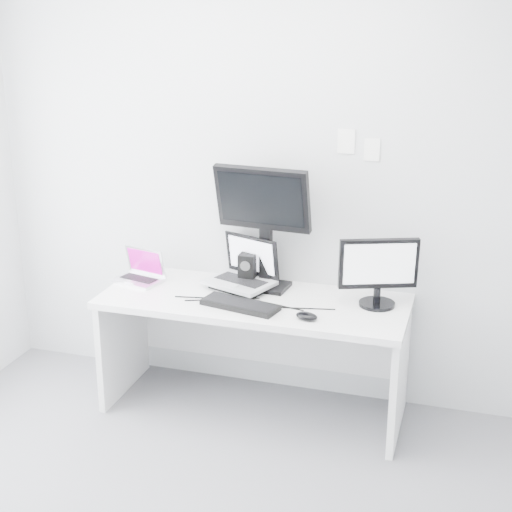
# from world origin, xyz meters

# --- Properties ---
(back_wall) EXTENTS (3.60, 0.00, 3.60)m
(back_wall) POSITION_xyz_m (0.00, 1.60, 1.35)
(back_wall) COLOR #BABCBF
(back_wall) RESTS_ON ground
(desk) EXTENTS (1.80, 0.70, 0.73)m
(desk) POSITION_xyz_m (0.00, 1.25, 0.36)
(desk) COLOR white
(desk) RESTS_ON ground
(macbook) EXTENTS (0.33, 0.28, 0.21)m
(macbook) POSITION_xyz_m (-0.77, 1.30, 0.84)
(macbook) COLOR silver
(macbook) RESTS_ON desk
(speaker) EXTENTS (0.13, 0.13, 0.20)m
(speaker) POSITION_xyz_m (-0.10, 1.45, 0.83)
(speaker) COLOR black
(speaker) RESTS_ON desk
(dell_laptop) EXTENTS (0.47, 0.42, 0.32)m
(dell_laptop) POSITION_xyz_m (-0.13, 1.37, 0.89)
(dell_laptop) COLOR #AAACB1
(dell_laptop) RESTS_ON desk
(rear_monitor) EXTENTS (0.59, 0.26, 0.78)m
(rear_monitor) POSITION_xyz_m (0.00, 1.44, 1.12)
(rear_monitor) COLOR black
(rear_monitor) RESTS_ON desk
(samsung_monitor) EXTENTS (0.49, 0.35, 0.41)m
(samsung_monitor) POSITION_xyz_m (0.71, 1.35, 0.94)
(samsung_monitor) COLOR black
(samsung_monitor) RESTS_ON desk
(keyboard) EXTENTS (0.47, 0.25, 0.03)m
(keyboard) POSITION_xyz_m (-0.03, 1.09, 0.74)
(keyboard) COLOR black
(keyboard) RESTS_ON desk
(mouse) EXTENTS (0.14, 0.11, 0.04)m
(mouse) POSITION_xyz_m (0.37, 1.03, 0.75)
(mouse) COLOR black
(mouse) RESTS_ON desk
(wall_note_0) EXTENTS (0.10, 0.00, 0.14)m
(wall_note_0) POSITION_xyz_m (0.45, 1.59, 1.62)
(wall_note_0) COLOR white
(wall_note_0) RESTS_ON back_wall
(wall_note_1) EXTENTS (0.09, 0.00, 0.13)m
(wall_note_1) POSITION_xyz_m (0.60, 1.59, 1.58)
(wall_note_1) COLOR white
(wall_note_1) RESTS_ON back_wall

